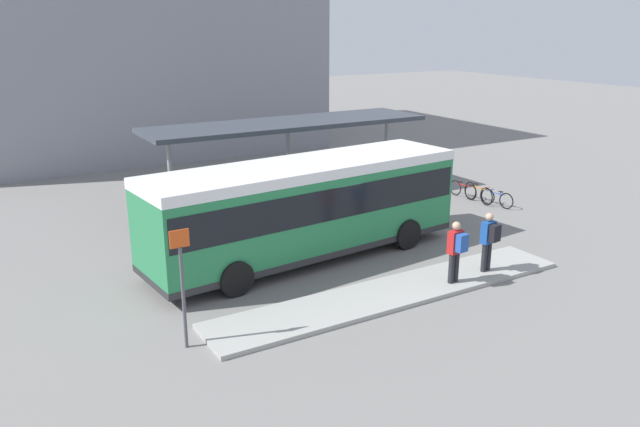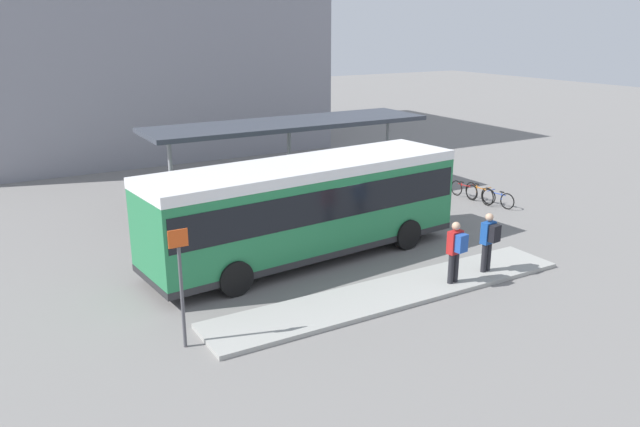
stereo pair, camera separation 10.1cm
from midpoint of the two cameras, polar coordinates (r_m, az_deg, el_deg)
The scene contains 12 objects.
ground_plane at distance 19.56m, azimuth -1.13°, elevation -4.06°, with size 120.00×120.00×0.00m, color slate.
curb_island at distance 17.09m, azimuth 6.93°, elevation -7.18°, with size 10.75×1.80×0.12m.
city_bus at distance 19.00m, azimuth -1.14°, elevation 0.97°, with size 10.32×3.47×3.04m.
pedestrian_waiting at distance 18.50m, azimuth 15.35°, elevation -2.23°, with size 0.46×0.49×1.75m.
pedestrian_companion at distance 17.46m, azimuth 12.49°, elevation -3.15°, with size 0.46×0.49×1.76m.
bicycle_blue at distance 25.88m, azimuth 16.06°, elevation 1.32°, with size 0.48×1.52×0.66m.
bicycle_orange at distance 26.30m, azimuth 14.46°, elevation 1.79°, with size 0.48×1.75×0.75m.
bicycle_red at distance 26.88m, azimuth 13.14°, elevation 2.12°, with size 0.48×1.54×0.67m.
station_shelter at distance 25.42m, azimuth -2.76°, elevation 8.08°, with size 11.69×3.09×3.25m.
potted_planter_near_shelter at distance 22.55m, azimuth -6.61°, elevation 0.80°, with size 1.00×1.00×1.51m.
platform_sign at distance 14.08m, azimuth -12.38°, elevation -6.25°, with size 0.44×0.08×2.80m.
station_building at distance 39.74m, azimuth -17.99°, elevation 16.95°, with size 20.00×15.02×15.11m.
Camera 2 is at (-8.87, -15.97, 7.01)m, focal length 35.00 mm.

